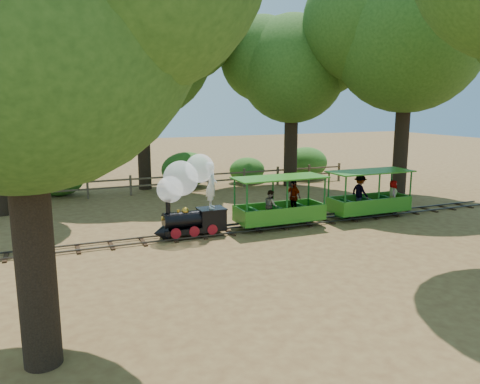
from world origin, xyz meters
name	(u,v)px	position (x,y,z in m)	size (l,w,h in m)	color
ground	(255,230)	(0.00, 0.00, 0.00)	(90.00, 90.00, 0.00)	olive
track	(255,228)	(0.00, 0.00, 0.07)	(22.00, 1.00, 0.10)	#3F3D3A
locomotive	(188,190)	(-2.44, 0.07, 1.60)	(2.46, 1.16, 2.83)	black
carriage_front	(281,206)	(1.02, 0.02, 0.76)	(3.35, 1.42, 1.74)	#2F7D1B
carriage_rear	(369,197)	(4.92, 0.02, 0.80)	(3.35, 1.37, 1.74)	#2F7D1B
oak_nc	(138,37)	(-2.04, 9.60, 7.62)	(9.15, 8.05, 10.90)	#2D2116
oak_ne	(291,64)	(5.47, 7.58, 6.43)	(6.99, 6.15, 8.96)	#2D2116
oak_e	(407,27)	(8.96, 3.10, 7.84)	(8.82, 7.76, 11.01)	#2D2116
fence	(190,180)	(0.00, 8.00, 0.58)	(18.10, 0.10, 1.00)	brown
shrub_west	(59,179)	(-6.20, 9.30, 0.83)	(2.39, 1.84, 1.65)	#2D6B1E
shrub_mid_w	(186,170)	(0.19, 9.30, 0.93)	(2.69, 2.07, 1.86)	#2D6B1E
shrub_mid_e	(247,170)	(3.73, 9.30, 0.71)	(2.05, 1.57, 1.42)	#2D6B1E
shrub_east	(306,163)	(7.53, 9.30, 0.93)	(2.69, 2.07, 1.86)	#2D6B1E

